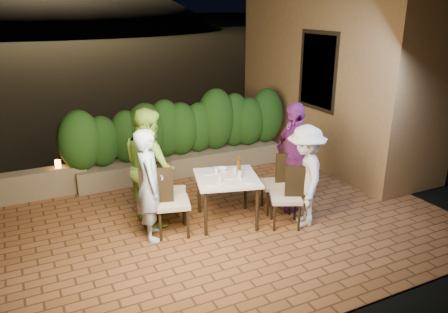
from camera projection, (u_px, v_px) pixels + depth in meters
ground at (224, 224)px, 6.85m from camera, size 400.00×400.00×0.00m
terrace_floor at (211, 214)px, 7.30m from camera, size 7.00×6.00×0.15m
building_wall at (336, 42)px, 9.22m from camera, size 1.60×5.00×5.00m
window_pane at (319, 71)px, 8.64m from camera, size 0.08×1.00×1.40m
window_frame at (319, 71)px, 8.63m from camera, size 0.06×1.15×1.55m
planter at (183, 164)px, 8.82m from camera, size 4.20×0.55×0.40m
hedge at (182, 128)px, 8.57m from camera, size 4.00×0.70×1.10m
parapet at (21, 187)px, 7.56m from camera, size 2.20×0.30×0.50m
hill at (46, 61)px, 59.94m from camera, size 52.00×40.00×22.00m
dining_table at (227, 199)px, 6.77m from camera, size 1.15×1.15×0.75m
plate_nw at (213, 183)px, 6.39m from camera, size 0.22×0.22×0.01m
plate_sw at (207, 173)px, 6.80m from camera, size 0.21×0.21×0.01m
plate_ne at (248, 181)px, 6.48m from camera, size 0.22×0.22×0.01m
plate_se at (240, 170)px, 6.92m from camera, size 0.22×0.22×0.01m
plate_centre at (229, 177)px, 6.64m from camera, size 0.23×0.23×0.01m
plate_front at (234, 184)px, 6.37m from camera, size 0.19×0.19×0.01m
glass_nw at (220, 179)px, 6.43m from camera, size 0.06×0.06×0.10m
glass_sw at (216, 170)px, 6.75m from camera, size 0.07×0.07×0.11m
glass_ne at (240, 175)px, 6.57m from camera, size 0.07×0.07×0.12m
glass_se at (235, 170)px, 6.79m from camera, size 0.06×0.06×0.11m
beer_bottle at (239, 166)px, 6.65m from camera, size 0.06×0.06×0.32m
bowl at (222, 169)px, 6.91m from camera, size 0.23×0.23×0.04m
chair_left_front at (172, 201)px, 6.36m from camera, size 0.59×0.59×1.05m
chair_left_back at (171, 191)px, 6.79m from camera, size 0.58×0.58×0.97m
chair_right_front at (286, 196)px, 6.61m from camera, size 0.60×0.60×0.97m
chair_right_back at (277, 183)px, 7.10m from camera, size 0.57×0.57×0.99m
diner_blue at (150, 185)px, 6.17m from camera, size 0.50×0.66×1.64m
diner_green at (150, 166)px, 6.67m from camera, size 0.77×0.94×1.82m
diner_white at (305, 176)px, 6.57m from camera, size 0.97×1.17×1.58m
diner_purple at (293, 157)px, 7.08m from camera, size 0.54×1.09×1.80m
parapet_lamp at (58, 164)px, 7.72m from camera, size 0.10×0.10×0.14m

